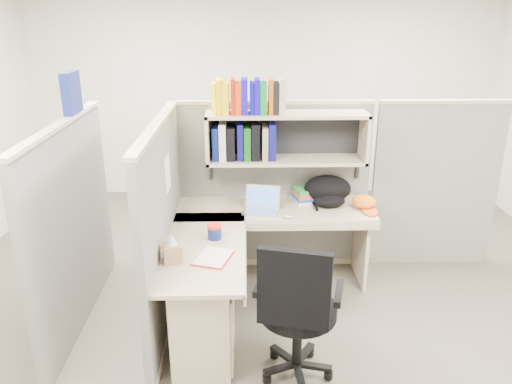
{
  "coord_description": "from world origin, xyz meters",
  "views": [
    {
      "loc": [
        -0.26,
        -3.55,
        2.4
      ],
      "look_at": [
        -0.18,
        0.25,
        1.0
      ],
      "focal_mm": 35.0,
      "sensor_mm": 36.0,
      "label": 1
    }
  ],
  "objects_px": {
    "laptop": "(261,200)",
    "backpack": "(328,191)",
    "snack_canister": "(215,232)",
    "task_chair": "(296,333)",
    "desk": "(227,287)"
  },
  "relations": [
    {
      "from": "laptop",
      "to": "backpack",
      "type": "bearing_deg",
      "value": 27.72
    },
    {
      "from": "snack_canister",
      "to": "task_chair",
      "type": "height_order",
      "value": "task_chair"
    },
    {
      "from": "desk",
      "to": "backpack",
      "type": "distance_m",
      "value": 1.36
    },
    {
      "from": "desk",
      "to": "laptop",
      "type": "distance_m",
      "value": 0.9
    },
    {
      "from": "desk",
      "to": "task_chair",
      "type": "distance_m",
      "value": 0.69
    },
    {
      "from": "backpack",
      "to": "task_chair",
      "type": "distance_m",
      "value": 1.56
    },
    {
      "from": "desk",
      "to": "snack_canister",
      "type": "distance_m",
      "value": 0.43
    },
    {
      "from": "laptop",
      "to": "task_chair",
      "type": "xyz_separation_m",
      "value": [
        0.2,
        -1.25,
        -0.46
      ]
    },
    {
      "from": "laptop",
      "to": "desk",
      "type": "bearing_deg",
      "value": -98.35
    },
    {
      "from": "laptop",
      "to": "task_chair",
      "type": "bearing_deg",
      "value": -69.18
    },
    {
      "from": "laptop",
      "to": "backpack",
      "type": "xyz_separation_m",
      "value": [
        0.62,
        0.18,
        0.02
      ]
    },
    {
      "from": "laptop",
      "to": "snack_canister",
      "type": "distance_m",
      "value": 0.64
    },
    {
      "from": "backpack",
      "to": "snack_canister",
      "type": "distance_m",
      "value": 1.21
    },
    {
      "from": "task_chair",
      "to": "laptop",
      "type": "bearing_deg",
      "value": 99.07
    },
    {
      "from": "backpack",
      "to": "task_chair",
      "type": "xyz_separation_m",
      "value": [
        -0.42,
        -1.43,
        -0.47
      ]
    }
  ]
}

